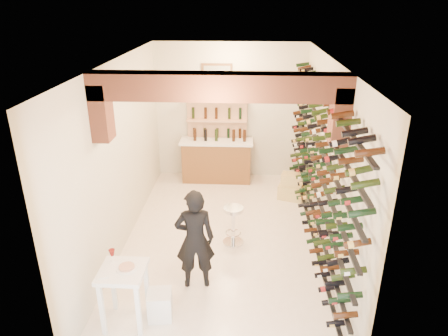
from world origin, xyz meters
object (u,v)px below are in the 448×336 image
wine_rack (314,163)px  person (195,239)px  back_counter (217,159)px  white_stool (160,305)px  tasting_table (123,279)px  chrome_barstool (233,223)px  crate_lower (291,192)px

wine_rack → person: bearing=-145.8°
back_counter → white_stool: back_counter is taller
wine_rack → tasting_table: (-2.73, -2.11, -0.84)m
wine_rack → white_stool: 3.33m
white_stool → chrome_barstool: bearing=63.6°
wine_rack → person: 2.39m
wine_rack → crate_lower: bearing=94.3°
back_counter → white_stool: (-0.46, -4.65, -0.33)m
back_counter → person: 3.93m
chrome_barstool → tasting_table: bearing=-124.5°
crate_lower → white_stool: bearing=-120.0°
back_counter → crate_lower: bearing=-28.0°
back_counter → tasting_table: size_ratio=1.63×
back_counter → tasting_table: (-0.90, -4.76, 0.17)m
wine_rack → white_stool: bearing=-138.9°
back_counter → chrome_barstool: bearing=-79.9°
crate_lower → wine_rack: bearing=-85.7°
white_stool → tasting_table: bearing=-166.0°
tasting_table → white_stool: tasting_table is taller
white_stool → crate_lower: bearing=60.0°
white_stool → person: bearing=60.3°
back_counter → person: (-0.05, -3.92, 0.27)m
person → tasting_table: bearing=36.2°
wine_rack → back_counter: size_ratio=3.35×
person → crate_lower: person is taller
person → crate_lower: bearing=-128.4°
tasting_table → chrome_barstool: tasting_table is taller
back_counter → wine_rack: bearing=-55.3°
tasting_table → white_stool: 0.67m
white_stool → crate_lower: white_stool is taller
white_stool → person: person is taller
tasting_table → back_counter: bearing=79.6°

